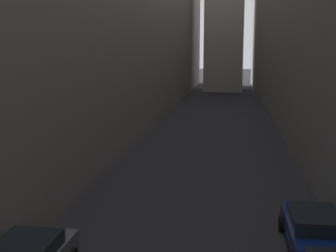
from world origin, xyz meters
The scene contains 3 objects.
ground_plane centered at (0.00, 48.00, 0.00)m, with size 264.00×264.00×0.00m, color #232326.
building_block_left centered at (-12.07, 50.00, 11.19)m, with size 13.14×108.00×22.39m, color slate.
parked_car_right_far centered at (4.40, 22.01, 0.74)m, with size 1.96×4.44×1.42m.
Camera 1 is at (1.48, 6.88, 6.87)m, focal length 47.52 mm.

